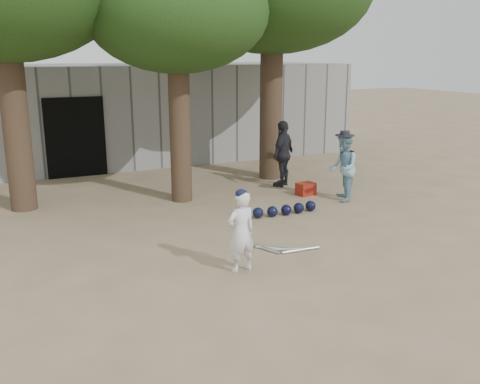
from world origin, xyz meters
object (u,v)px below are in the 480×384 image
boy_player (241,232)px  spectator_dark (283,154)px  spectator_blue (343,168)px  red_bag (306,189)px

boy_player → spectator_dark: 5.73m
boy_player → spectator_blue: size_ratio=0.83×
boy_player → red_bag: 4.98m
boy_player → red_bag: boy_player is taller
red_bag → spectator_dark: bearing=92.6°
boy_player → spectator_dark: (3.39, 4.62, 0.20)m
boy_player → spectator_blue: bearing=-150.4°
spectator_blue → spectator_dark: 1.92m
boy_player → red_bag: size_ratio=3.10×
spectator_blue → spectator_dark: size_ratio=0.92×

